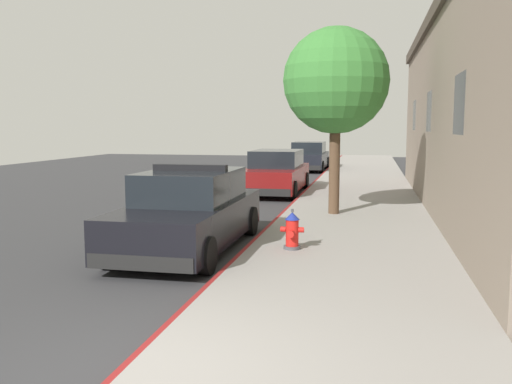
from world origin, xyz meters
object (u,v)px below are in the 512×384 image
object	(u,v)px
parked_car_silver_ahead	(276,173)
street_tree	(336,81)
parked_car_dark_far	(309,157)
fire_hydrant	(292,231)
police_cruiser	(190,212)

from	to	relation	value
parked_car_silver_ahead	street_tree	world-z (taller)	street_tree
parked_car_dark_far	street_tree	bearing A→B (deg)	-81.24
parked_car_silver_ahead	parked_car_dark_far	distance (m)	10.63
fire_hydrant	street_tree	bearing A→B (deg)	83.86
fire_hydrant	street_tree	distance (m)	5.43
parked_car_dark_far	fire_hydrant	size ratio (longest dim) A/B	6.37
police_cruiser	parked_car_dark_far	world-z (taller)	police_cruiser
police_cruiser	parked_car_silver_ahead	xyz separation A→B (m)	(0.12, 9.40, -0.00)
parked_car_silver_ahead	fire_hydrant	size ratio (longest dim) A/B	6.37
police_cruiser	fire_hydrant	world-z (taller)	police_cruiser
fire_hydrant	parked_car_dark_far	bearing A→B (deg)	95.52
police_cruiser	parked_car_silver_ahead	bearing A→B (deg)	89.28
parked_car_silver_ahead	parked_car_dark_far	size ratio (longest dim) A/B	1.00
parked_car_silver_ahead	street_tree	bearing A→B (deg)	-64.68
police_cruiser	street_tree	size ratio (longest dim) A/B	1.00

